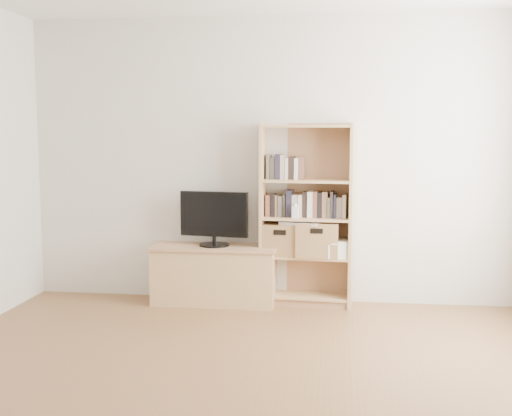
% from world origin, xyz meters
% --- Properties ---
extents(floor, '(4.50, 5.00, 0.01)m').
position_xyz_m(floor, '(0.00, 0.00, 0.00)').
color(floor, brown).
rests_on(floor, ground).
extents(back_wall, '(4.50, 0.02, 2.60)m').
position_xyz_m(back_wall, '(0.00, 2.50, 1.30)').
color(back_wall, beige).
rests_on(back_wall, floor).
extents(tv_stand, '(1.11, 0.42, 0.51)m').
position_xyz_m(tv_stand, '(-0.50, 2.29, 0.25)').
color(tv_stand, '#A87B56').
rests_on(tv_stand, floor).
extents(bookshelf, '(0.84, 0.34, 1.64)m').
position_xyz_m(bookshelf, '(0.33, 2.35, 0.82)').
color(bookshelf, '#A87B56').
rests_on(bookshelf, floor).
extents(television, '(0.63, 0.14, 0.50)m').
position_xyz_m(television, '(-0.50, 2.29, 0.78)').
color(television, black).
rests_on(television, tv_stand).
extents(books_row_mid, '(0.79, 0.17, 0.21)m').
position_xyz_m(books_row_mid, '(0.33, 2.37, 0.91)').
color(books_row_mid, brown).
rests_on(books_row_mid, bookshelf).
extents(books_row_upper, '(0.40, 0.18, 0.20)m').
position_xyz_m(books_row_upper, '(0.15, 2.38, 1.24)').
color(books_row_upper, brown).
rests_on(books_row_upper, bookshelf).
extents(baby_monitor, '(0.06, 0.04, 0.11)m').
position_xyz_m(baby_monitor, '(0.24, 2.27, 0.85)').
color(baby_monitor, white).
rests_on(baby_monitor, bookshelf).
extents(basket_left, '(0.36, 0.31, 0.28)m').
position_xyz_m(basket_left, '(0.12, 2.36, 0.60)').
color(basket_left, olive).
rests_on(basket_left, bookshelf).
extents(basket_right, '(0.38, 0.31, 0.31)m').
position_xyz_m(basket_right, '(0.43, 2.34, 0.61)').
color(basket_right, olive).
rests_on(basket_right, bookshelf).
extents(laptop, '(0.40, 0.32, 0.03)m').
position_xyz_m(laptop, '(0.29, 2.34, 0.75)').
color(laptop, silver).
rests_on(laptop, basket_left).
extents(magazine_stack, '(0.21, 0.29, 0.13)m').
position_xyz_m(magazine_stack, '(0.61, 2.33, 0.52)').
color(magazine_stack, silver).
rests_on(magazine_stack, bookshelf).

